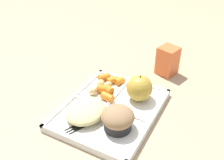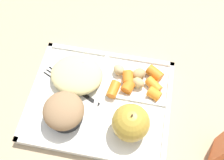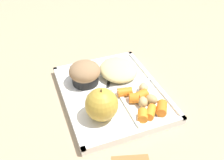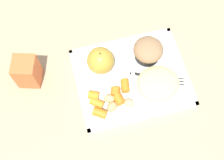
{
  "view_description": "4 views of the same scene",
  "coord_description": "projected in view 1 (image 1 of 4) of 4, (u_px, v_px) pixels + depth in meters",
  "views": [
    {
      "loc": [
        0.51,
        0.28,
        0.5
      ],
      "look_at": [
        -0.06,
        -0.03,
        0.07
      ],
      "focal_mm": 41.66,
      "sensor_mm": 36.0,
      "label": 1
    },
    {
      "loc": [
        -0.07,
        0.23,
        0.56
      ],
      "look_at": [
        -0.02,
        -0.03,
        0.06
      ],
      "focal_mm": 41.94,
      "sensor_mm": 36.0,
      "label": 2
    },
    {
      "loc": [
        -0.47,
        0.18,
        0.45
      ],
      "look_at": [
        -0.0,
        0.0,
        0.06
      ],
      "focal_mm": 39.82,
      "sensor_mm": 36.0,
      "label": 3
    },
    {
      "loc": [
        -0.14,
        -0.32,
        0.81
      ],
      "look_at": [
        -0.06,
        -0.01,
        0.05
      ],
      "focal_mm": 48.28,
      "sensor_mm": 36.0,
      "label": 4
    }
  ],
  "objects": [
    {
      "name": "potato_chunk_golden",
      "position": [
        108.0,
        85.0,
        0.82
      ],
      "size": [
        0.04,
        0.03,
        0.03
      ],
      "primitive_type": "ellipsoid",
      "rotation": [
        0.0,
        0.0,
        5.92
      ],
      "color": "tan",
      "rests_on": "lunch_tray"
    },
    {
      "name": "meatball_front",
      "position": [
        81.0,
        107.0,
        0.73
      ],
      "size": [
        0.04,
        0.04,
        0.04
      ],
      "primitive_type": "sphere",
      "color": "brown",
      "rests_on": "lunch_tray"
    },
    {
      "name": "meatball_center",
      "position": [
        95.0,
        109.0,
        0.72
      ],
      "size": [
        0.03,
        0.03,
        0.03
      ],
      "primitive_type": "sphere",
      "color": "brown",
      "rests_on": "lunch_tray"
    },
    {
      "name": "green_apple",
      "position": [
        139.0,
        88.0,
        0.76
      ],
      "size": [
        0.08,
        0.08,
        0.08
      ],
      "color": "#B79333",
      "rests_on": "lunch_tray"
    },
    {
      "name": "plastic_fork",
      "position": [
        88.0,
        122.0,
        0.7
      ],
      "size": [
        0.15,
        0.08,
        0.0
      ],
      "color": "black",
      "rests_on": "lunch_tray"
    },
    {
      "name": "potato_chunk_wedge",
      "position": [
        101.0,
        84.0,
        0.83
      ],
      "size": [
        0.04,
        0.04,
        0.03
      ],
      "primitive_type": "ellipsoid",
      "rotation": [
        0.0,
        0.0,
        3.66
      ],
      "color": "tan",
      "rests_on": "lunch_tray"
    },
    {
      "name": "carrot_slice_back",
      "position": [
        113.0,
        80.0,
        0.85
      ],
      "size": [
        0.04,
        0.04,
        0.02
      ],
      "primitive_type": "cylinder",
      "rotation": [
        0.0,
        1.57,
        5.59
      ],
      "color": "orange",
      "rests_on": "lunch_tray"
    },
    {
      "name": "ground",
      "position": [
        111.0,
        112.0,
        0.76
      ],
      "size": [
        6.0,
        6.0,
        0.0
      ],
      "primitive_type": "plane",
      "color": "tan"
    },
    {
      "name": "carrot_slice_diagonal",
      "position": [
        104.0,
        78.0,
        0.86
      ],
      "size": [
        0.04,
        0.04,
        0.02
      ],
      "primitive_type": "cylinder",
      "rotation": [
        0.0,
        1.57,
        2.56
      ],
      "color": "orange",
      "rests_on": "lunch_tray"
    },
    {
      "name": "potato_chunk_browned",
      "position": [
        93.0,
        91.0,
        0.79
      ],
      "size": [
        0.04,
        0.04,
        0.03
      ],
      "primitive_type": "ellipsoid",
      "rotation": [
        0.0,
        0.0,
        2.41
      ],
      "color": "tan",
      "rests_on": "lunch_tray"
    },
    {
      "name": "egg_noodle_pile",
      "position": [
        86.0,
        111.0,
        0.71
      ],
      "size": [
        0.12,
        0.11,
        0.04
      ],
      "primitive_type": "ellipsoid",
      "color": "#D6C684",
      "rests_on": "lunch_tray"
    },
    {
      "name": "carrot_slice_large",
      "position": [
        102.0,
        89.0,
        0.81
      ],
      "size": [
        0.03,
        0.03,
        0.03
      ],
      "primitive_type": "cylinder",
      "rotation": [
        0.0,
        1.57,
        4.95
      ],
      "color": "orange",
      "rests_on": "lunch_tray"
    },
    {
      "name": "meatball_back",
      "position": [
        90.0,
        112.0,
        0.71
      ],
      "size": [
        0.03,
        0.03,
        0.03
      ],
      "primitive_type": "sphere",
      "color": "#755B4C",
      "rests_on": "lunch_tray"
    },
    {
      "name": "bran_muffin",
      "position": [
        118.0,
        119.0,
        0.66
      ],
      "size": [
        0.09,
        0.09,
        0.06
      ],
      "color": "black",
      "rests_on": "lunch_tray"
    },
    {
      "name": "carrot_slice_small",
      "position": [
        109.0,
        90.0,
        0.8
      ],
      "size": [
        0.03,
        0.03,
        0.03
      ],
      "primitive_type": "cylinder",
      "rotation": [
        0.0,
        1.57,
        4.37
      ],
      "color": "orange",
      "rests_on": "lunch_tray"
    },
    {
      "name": "milk_carton",
      "position": [
        168.0,
        61.0,
        0.91
      ],
      "size": [
        0.08,
        0.08,
        0.1
      ],
      "primitive_type": "cube",
      "rotation": [
        0.0,
        0.0,
        -0.29
      ],
      "color": "orange",
      "rests_on": "ground"
    },
    {
      "name": "carrot_slice_tilted",
      "position": [
        107.0,
        97.0,
        0.77
      ],
      "size": [
        0.03,
        0.04,
        0.02
      ],
      "primitive_type": "cylinder",
      "rotation": [
        0.0,
        1.57,
        1.4
      ],
      "color": "orange",
      "rests_on": "lunch_tray"
    },
    {
      "name": "lunch_tray",
      "position": [
        111.0,
        110.0,
        0.75
      ],
      "size": [
        0.32,
        0.26,
        0.02
      ],
      "color": "white",
      "rests_on": "ground"
    },
    {
      "name": "meatball_side",
      "position": [
        75.0,
        111.0,
        0.71
      ],
      "size": [
        0.03,
        0.03,
        0.03
      ],
      "primitive_type": "sphere",
      "color": "#755B4C",
      "rests_on": "lunch_tray"
    },
    {
      "name": "carrot_slice_edge",
      "position": [
        119.0,
        81.0,
        0.84
      ],
      "size": [
        0.04,
        0.03,
        0.02
      ],
      "primitive_type": "cylinder",
      "rotation": [
        0.0,
        1.57,
        2.67
      ],
      "color": "orange",
      "rests_on": "lunch_tray"
    }
  ]
}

